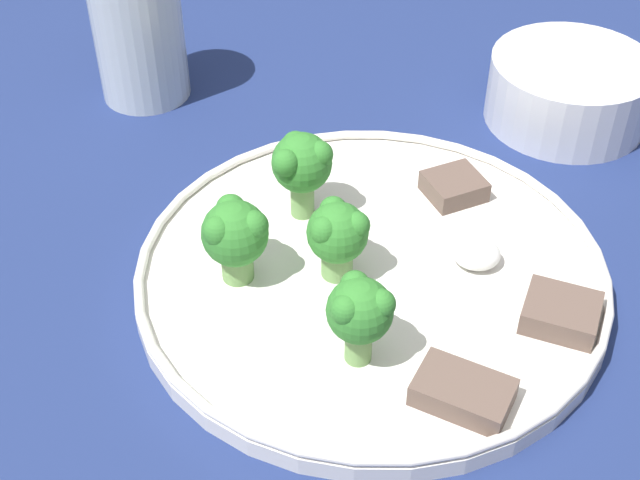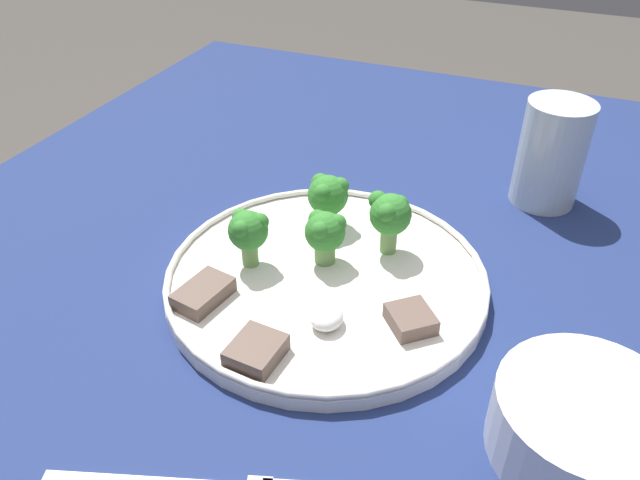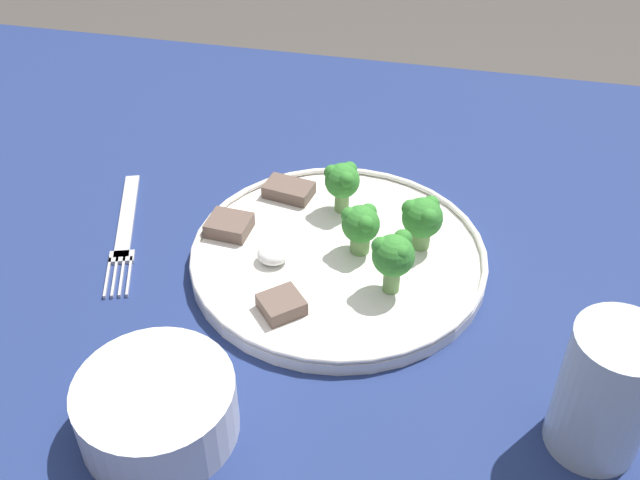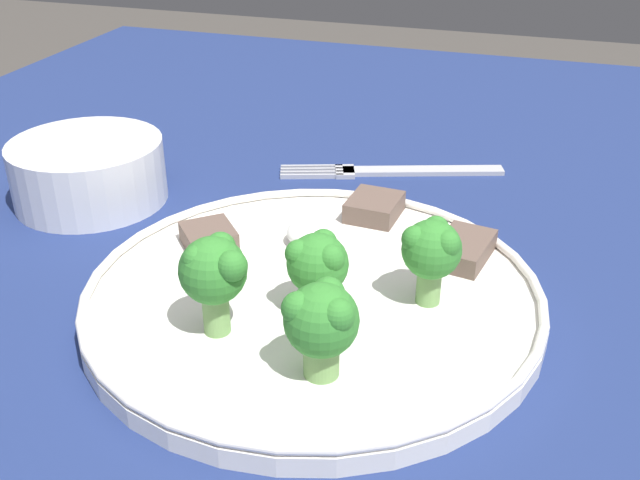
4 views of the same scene
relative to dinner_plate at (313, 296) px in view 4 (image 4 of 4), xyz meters
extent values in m
cube|color=navy|center=(0.05, 0.04, -0.02)|extent=(1.20, 0.96, 0.03)
cylinder|color=brown|center=(0.59, 0.46, -0.40)|extent=(0.06, 0.06, 0.72)
cylinder|color=white|center=(0.00, 0.00, 0.00)|extent=(0.28, 0.28, 0.01)
torus|color=white|center=(0.00, 0.00, 0.01)|extent=(0.28, 0.28, 0.01)
cube|color=#B2B2B7|center=(0.23, -0.03, -0.01)|extent=(0.06, 0.14, 0.00)
cube|color=#B2B2B7|center=(0.21, 0.04, -0.01)|extent=(0.03, 0.02, 0.00)
cube|color=#B2B2B7|center=(0.21, 0.07, -0.01)|extent=(0.02, 0.05, 0.00)
cube|color=#B2B2B7|center=(0.20, 0.07, -0.01)|extent=(0.02, 0.05, 0.00)
cube|color=#B2B2B7|center=(0.20, 0.07, -0.01)|extent=(0.02, 0.05, 0.00)
cube|color=#B2B2B7|center=(0.19, 0.06, -0.01)|extent=(0.02, 0.05, 0.00)
cylinder|color=silver|center=(0.09, 0.22, 0.02)|extent=(0.12, 0.12, 0.05)
cylinder|color=white|center=(0.09, 0.22, 0.01)|extent=(0.10, 0.10, 0.04)
cylinder|color=#709E56|center=(-0.02, -0.01, 0.01)|extent=(0.02, 0.02, 0.02)
sphere|color=#337F2D|center=(-0.02, -0.01, 0.04)|extent=(0.04, 0.04, 0.04)
sphere|color=#337F2D|center=(-0.01, -0.01, 0.04)|extent=(0.02, 0.02, 0.02)
sphere|color=#337F2D|center=(-0.02, 0.00, 0.04)|extent=(0.02, 0.02, 0.02)
sphere|color=#337F2D|center=(-0.02, -0.02, 0.04)|extent=(0.02, 0.02, 0.02)
cylinder|color=#709E56|center=(0.01, -0.07, 0.01)|extent=(0.01, 0.01, 0.02)
sphere|color=#337F2D|center=(0.01, -0.07, 0.04)|extent=(0.04, 0.04, 0.04)
sphere|color=#337F2D|center=(0.02, -0.07, 0.05)|extent=(0.02, 0.02, 0.02)
sphere|color=#337F2D|center=(0.01, -0.06, 0.05)|extent=(0.02, 0.02, 0.02)
sphere|color=#337F2D|center=(0.01, -0.08, 0.05)|extent=(0.02, 0.02, 0.02)
cylinder|color=#709E56|center=(-0.07, -0.03, 0.01)|extent=(0.02, 0.02, 0.02)
sphere|color=#337F2D|center=(-0.07, -0.03, 0.04)|extent=(0.04, 0.04, 0.04)
sphere|color=#337F2D|center=(-0.06, -0.03, 0.05)|extent=(0.02, 0.02, 0.02)
sphere|color=#337F2D|center=(-0.08, -0.02, 0.05)|extent=(0.02, 0.02, 0.02)
sphere|color=#337F2D|center=(-0.08, -0.04, 0.05)|extent=(0.02, 0.02, 0.02)
cylinder|color=#709E56|center=(-0.06, 0.03, 0.02)|extent=(0.02, 0.02, 0.03)
sphere|color=#337F2D|center=(-0.06, 0.03, 0.04)|extent=(0.04, 0.04, 0.04)
sphere|color=#337F2D|center=(-0.04, 0.03, 0.05)|extent=(0.02, 0.02, 0.02)
sphere|color=#337F2D|center=(-0.06, 0.04, 0.05)|extent=(0.02, 0.02, 0.02)
sphere|color=#337F2D|center=(-0.06, 0.02, 0.05)|extent=(0.02, 0.02, 0.02)
cube|color=brown|center=(0.03, 0.09, 0.01)|extent=(0.05, 0.05, 0.01)
cube|color=brown|center=(0.07, -0.08, 0.01)|extent=(0.05, 0.04, 0.01)
cube|color=brown|center=(0.11, -0.01, 0.01)|extent=(0.04, 0.04, 0.01)
ellipsoid|color=white|center=(0.06, 0.02, 0.01)|extent=(0.03, 0.03, 0.02)
camera|label=1|loc=(0.09, -0.38, 0.37)|focal=50.00mm
camera|label=2|loc=(0.40, 0.16, 0.35)|focal=35.00mm
camera|label=3|loc=(-0.10, 0.54, 0.47)|focal=42.00mm
camera|label=4|loc=(-0.37, -0.12, 0.25)|focal=42.00mm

